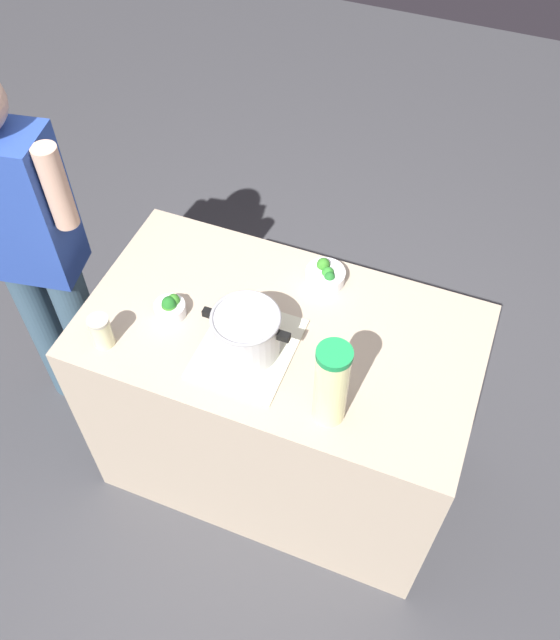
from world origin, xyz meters
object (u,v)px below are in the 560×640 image
(mason_jar, at_px, (101,331))
(broccoli_bowl_center, at_px, (170,307))
(lemonade_pitcher, at_px, (331,385))
(broccoli_bowl_front, at_px, (325,275))
(cooking_pot, at_px, (246,332))
(person_cook, at_px, (34,255))

(mason_jar, xyz_separation_m, broccoli_bowl_center, (-0.14, -0.19, -0.03))
(mason_jar, bearing_deg, lemonade_pitcher, -178.98)
(lemonade_pitcher, relative_size, broccoli_bowl_front, 2.27)
(cooking_pot, distance_m, broccoli_bowl_center, 0.30)
(broccoli_bowl_center, bearing_deg, cooking_pot, 171.71)
(lemonade_pitcher, xyz_separation_m, broccoli_bowl_front, (0.18, -0.50, -0.13))
(cooking_pot, bearing_deg, mason_jar, 18.28)
(broccoli_bowl_center, bearing_deg, lemonade_pitcher, 164.13)
(lemonade_pitcher, bearing_deg, mason_jar, 1.02)
(lemonade_pitcher, height_order, broccoli_bowl_front, lemonade_pitcher)
(lemonade_pitcher, distance_m, person_cook, 1.25)
(broccoli_bowl_center, bearing_deg, person_cook, -7.40)
(broccoli_bowl_front, distance_m, person_cook, 1.06)
(lemonade_pitcher, height_order, person_cook, person_cook)
(broccoli_bowl_front, relative_size, broccoli_bowl_center, 1.32)
(mason_jar, relative_size, broccoli_bowl_front, 0.86)
(broccoli_bowl_front, bearing_deg, lemonade_pitcher, 110.04)
(cooking_pot, bearing_deg, person_cook, -7.69)
(cooking_pot, xyz_separation_m, lemonade_pitcher, (-0.32, 0.13, 0.07))
(broccoli_bowl_front, bearing_deg, cooking_pot, 69.84)
(mason_jar, bearing_deg, broccoli_bowl_center, -127.34)
(person_cook, bearing_deg, cooking_pot, 172.31)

